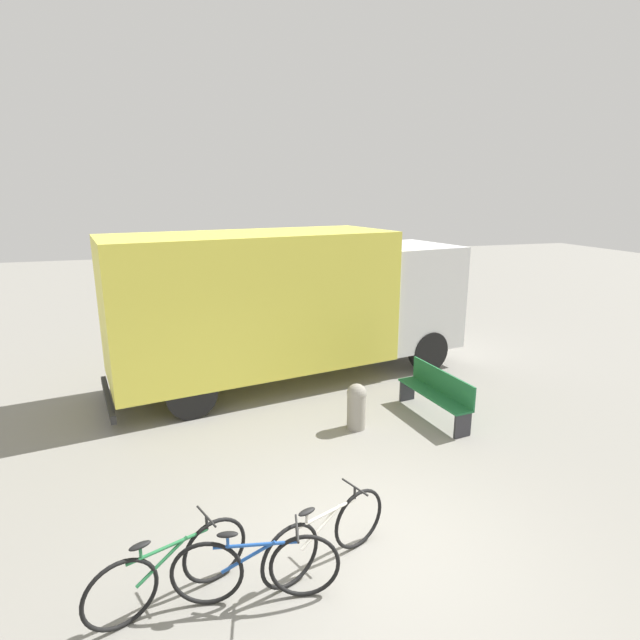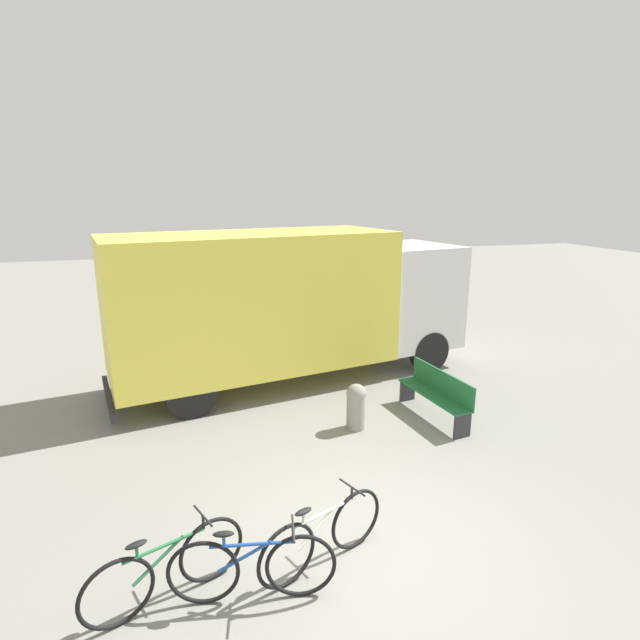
{
  "view_description": "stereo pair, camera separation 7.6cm",
  "coord_description": "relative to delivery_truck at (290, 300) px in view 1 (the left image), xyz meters",
  "views": [
    {
      "loc": [
        -2.12,
        -4.82,
        4.2
      ],
      "look_at": [
        0.63,
        4.15,
        1.79
      ],
      "focal_mm": 28.0,
      "sensor_mm": 36.0,
      "label": 1
    },
    {
      "loc": [
        -2.05,
        -4.84,
        4.2
      ],
      "look_at": [
        0.63,
        4.15,
        1.79
      ],
      "focal_mm": 28.0,
      "sensor_mm": 36.0,
      "label": 2
    }
  ],
  "objects": [
    {
      "name": "ground_plane",
      "position": [
        -0.43,
        -5.79,
        -1.86
      ],
      "size": [
        60.0,
        60.0,
        0.0
      ],
      "primitive_type": "plane",
      "color": "gray"
    },
    {
      "name": "delivery_truck",
      "position": [
        0.0,
        0.0,
        0.0
      ],
      "size": [
        8.42,
        3.67,
        3.38
      ],
      "rotation": [
        0.0,
        0.0,
        0.17
      ],
      "color": "#EAE04C",
      "rests_on": "ground"
    },
    {
      "name": "park_bench",
      "position": [
        2.18,
        -2.79,
        -1.35
      ],
      "size": [
        0.6,
        1.9,
        0.92
      ],
      "rotation": [
        0.0,
        0.0,
        1.68
      ],
      "color": "#1E6638",
      "rests_on": "ground"
    },
    {
      "name": "bicycle_near",
      "position": [
        -2.77,
        -5.98,
        -1.46
      ],
      "size": [
        1.67,
        0.7,
        0.86
      ],
      "rotation": [
        0.0,
        0.0,
        0.37
      ],
      "color": "black",
      "rests_on": "ground"
    },
    {
      "name": "bicycle_middle",
      "position": [
        -1.91,
        -6.22,
        -1.46
      ],
      "size": [
        1.75,
        0.49,
        0.86
      ],
      "rotation": [
        0.0,
        0.0,
        -0.19
      ],
      "color": "black",
      "rests_on": "ground"
    },
    {
      "name": "bicycle_far",
      "position": [
        -1.05,
        -5.94,
        -1.46
      ],
      "size": [
        1.66,
        0.72,
        0.86
      ],
      "rotation": [
        0.0,
        0.0,
        0.38
      ],
      "color": "black",
      "rests_on": "ground"
    },
    {
      "name": "bollard_near_bench",
      "position": [
        0.53,
        -2.8,
        -1.39
      ],
      "size": [
        0.36,
        0.36,
        0.86
      ],
      "color": "gray",
      "rests_on": "ground"
    }
  ]
}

